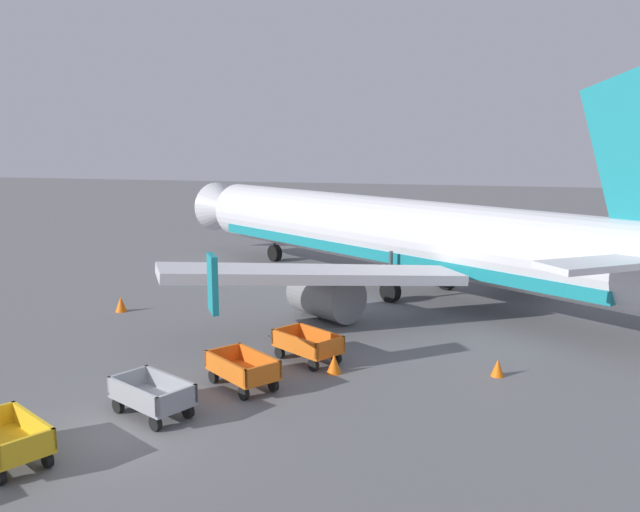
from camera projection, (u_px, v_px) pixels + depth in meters
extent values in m
plane|color=slate|center=(128.00, 430.00, 18.09)|extent=(220.00, 220.00, 0.00)
cylinder|color=silver|center=(386.00, 231.00, 35.39)|extent=(26.84, 20.01, 3.70)
cube|color=teal|center=(386.00, 249.00, 35.56)|extent=(24.26, 18.16, 0.56)
cone|color=silver|center=(227.00, 208.00, 47.89)|extent=(4.69, 4.80, 3.63)
cube|color=silver|center=(316.00, 274.00, 27.12)|extent=(12.27, 9.35, 1.35)
cube|color=teal|center=(213.00, 284.00, 20.88)|extent=(0.77, 1.03, 1.90)
cylinder|color=gray|center=(326.00, 295.00, 29.27)|extent=(3.83, 3.54, 2.10)
cube|color=silver|center=(538.00, 237.00, 37.63)|extent=(5.34, 13.25, 1.35)
cube|color=teal|center=(636.00, 217.00, 39.57)|extent=(1.12, 0.43, 1.90)
cylinder|color=gray|center=(503.00, 260.00, 37.81)|extent=(3.83, 3.54, 2.10)
cube|color=silver|center=(608.00, 263.00, 22.66)|extent=(5.22, 4.60, 0.24)
cylinder|color=#4C4C51|center=(275.00, 238.00, 43.62)|extent=(0.20, 0.20, 2.04)
cylinder|color=black|center=(275.00, 253.00, 43.79)|extent=(1.16, 0.99, 1.10)
cylinder|color=#4C4C51|center=(391.00, 271.00, 32.38)|extent=(0.20, 0.20, 2.04)
cylinder|color=black|center=(390.00, 291.00, 32.56)|extent=(1.16, 0.99, 1.10)
cylinder|color=#4C4C51|center=(447.00, 261.00, 35.15)|extent=(0.20, 0.20, 2.04)
cylinder|color=black|center=(447.00, 280.00, 35.33)|extent=(1.16, 0.99, 1.10)
cube|color=gold|center=(8.00, 444.00, 16.17)|extent=(2.86, 2.40, 0.08)
cube|color=gold|center=(33.00, 424.00, 16.58)|extent=(2.26, 1.25, 0.55)
cube|color=gold|center=(27.00, 448.00, 15.30)|extent=(0.74, 1.29, 0.55)
cylinder|color=black|center=(17.00, 435.00, 17.25)|extent=(0.46, 0.35, 0.44)
cylinder|color=black|center=(0.00, 475.00, 15.18)|extent=(0.46, 0.35, 0.44)
cylinder|color=black|center=(47.00, 459.00, 15.98)|extent=(0.46, 0.35, 0.44)
cube|color=gray|center=(152.00, 400.00, 18.99)|extent=(2.86, 2.33, 0.08)
cube|color=gray|center=(133.00, 396.00, 18.45)|extent=(2.31, 1.15, 0.55)
cube|color=gray|center=(170.00, 383.00, 19.42)|extent=(2.31, 1.15, 0.55)
cube|color=gray|center=(129.00, 380.00, 19.71)|extent=(0.68, 1.31, 0.55)
cube|color=gray|center=(177.00, 400.00, 18.16)|extent=(0.68, 1.31, 0.55)
cylinder|color=#2D2D33|center=(118.00, 386.00, 20.15)|extent=(0.94, 0.50, 0.08)
cylinder|color=black|center=(118.00, 405.00, 19.22)|extent=(0.47, 0.33, 0.44)
cylinder|color=black|center=(150.00, 394.00, 20.05)|extent=(0.47, 0.33, 0.44)
cylinder|color=black|center=(155.00, 423.00, 18.01)|extent=(0.47, 0.33, 0.44)
cylinder|color=black|center=(188.00, 411.00, 18.84)|extent=(0.47, 0.33, 0.44)
cube|color=orange|center=(243.00, 373.00, 21.19)|extent=(2.85, 2.58, 0.08)
cube|color=orange|center=(225.00, 368.00, 20.74)|extent=(2.10, 1.52, 0.55)
cube|color=orange|center=(259.00, 360.00, 21.54)|extent=(2.10, 1.52, 0.55)
cube|color=orange|center=(224.00, 355.00, 22.06)|extent=(0.89, 1.20, 0.55)
cube|color=orange|center=(263.00, 374.00, 20.22)|extent=(0.89, 1.20, 0.55)
cylinder|color=#2D2D33|center=(215.00, 360.00, 22.58)|extent=(0.86, 0.64, 0.08)
cylinder|color=black|center=(214.00, 376.00, 21.61)|extent=(0.45, 0.38, 0.44)
cylinder|color=black|center=(242.00, 369.00, 22.30)|extent=(0.45, 0.38, 0.44)
cylinder|color=black|center=(244.00, 393.00, 20.17)|extent=(0.45, 0.38, 0.44)
cylinder|color=black|center=(273.00, 385.00, 20.87)|extent=(0.45, 0.38, 0.44)
cube|color=orange|center=(308.00, 348.00, 23.74)|extent=(2.86, 2.50, 0.08)
cube|color=orange|center=(294.00, 344.00, 23.25)|extent=(2.18, 1.39, 0.55)
cube|color=orange|center=(321.00, 336.00, 24.12)|extent=(2.18, 1.39, 0.55)
cube|color=orange|center=(287.00, 333.00, 24.55)|extent=(0.82, 1.25, 0.55)
cube|color=orange|center=(330.00, 348.00, 22.81)|extent=(0.82, 1.25, 0.55)
cylinder|color=#2D2D33|center=(277.00, 339.00, 25.05)|extent=(0.89, 0.59, 0.08)
cylinder|color=black|center=(280.00, 352.00, 24.09)|extent=(0.46, 0.37, 0.44)
cylinder|color=black|center=(302.00, 346.00, 24.84)|extent=(0.46, 0.37, 0.44)
cylinder|color=black|center=(313.00, 365.00, 22.73)|extent=(0.46, 0.37, 0.44)
cylinder|color=black|center=(336.00, 358.00, 23.48)|extent=(0.46, 0.37, 0.44)
cone|color=orange|center=(121.00, 304.00, 30.71)|extent=(0.55, 0.55, 0.73)
cone|color=orange|center=(498.00, 368.00, 22.20)|extent=(0.46, 0.46, 0.61)
cone|color=orange|center=(334.00, 364.00, 22.48)|extent=(0.52, 0.52, 0.68)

